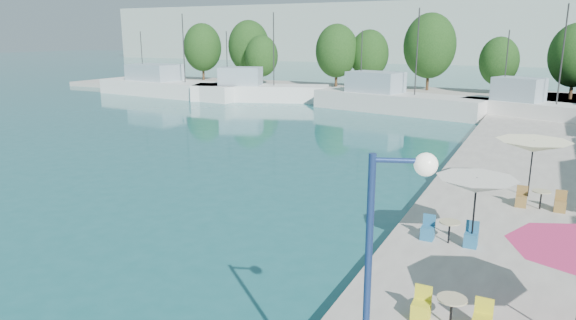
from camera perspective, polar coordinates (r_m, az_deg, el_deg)
The scene contains 20 objects.
quay_far at distance 65.20m, azimuth 10.11°, elevation 7.29°, with size 90.00×16.00×0.60m, color gray.
hill_west at distance 160.33m, azimuth 12.27°, elevation 13.64°, with size 180.00×40.00×16.00m, color #9BA99F.
trawler_01 at distance 66.04m, azimuth -12.99°, elevation 7.90°, with size 21.36×7.64×10.20m.
trawler_02 at distance 59.41m, azimuth -3.44°, elevation 7.61°, with size 15.92×8.71×10.20m.
trawler_03 at distance 51.84m, azimuth 11.67°, elevation 6.46°, with size 17.67×8.02×10.20m.
trawler_04 at distance 48.66m, azimuth 25.77°, elevation 4.93°, with size 13.32×7.75×10.20m.
tree_01 at distance 81.23m, azimuth -9.49°, elevation 12.24°, with size 5.78×5.78×8.55m.
tree_02 at distance 77.24m, azimuth -4.37°, elevation 12.48°, with size 6.03×6.03×8.92m.
tree_03 at distance 72.99m, azimuth -2.96°, elevation 11.46°, with size 4.58×4.58×6.78m.
tree_04 at distance 68.97m, azimuth 5.43°, elevation 11.98°, with size 5.56×5.56×8.23m.
tree_05 at distance 69.49m, azimuth 9.01°, elevation 11.54°, with size 5.07×5.07×7.50m.
tree_06 at distance 67.23m, azimuth 15.47°, elevation 12.13°, with size 6.39×6.39×9.46m.
tree_07 at distance 65.20m, azimuth 22.39°, elevation 10.12°, with size 4.47×4.47×6.61m.
tree_08 at distance 63.67m, azimuth 29.32°, elevation 10.11°, with size 5.45×5.45×8.07m.
umbrella_white at distance 17.42m, azimuth 20.20°, elevation -2.65°, with size 2.56×2.56×2.35m.
umbrella_cream at distance 23.91m, azimuth 25.60°, elevation 1.39°, with size 3.05×3.05×2.46m.
cafe_table_01 at distance 13.25m, azimuth 17.62°, elevation -16.21°, with size 1.82×0.70×0.76m.
cafe_table_02 at distance 18.05m, azimuth 17.44°, elevation -7.94°, with size 1.82×0.70×0.76m.
cafe_table_03 at distance 22.79m, azimuth 26.24°, elevation -4.23°, with size 1.82×0.70×0.76m.
street_lamp at distance 8.39m, azimuth 11.20°, elevation -9.47°, with size 0.99×0.51×5.03m.
Camera 1 is at (10.28, 4.81, 7.35)m, focal length 32.00 mm.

